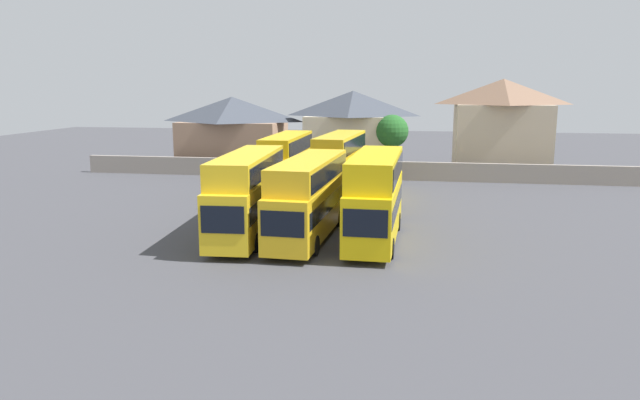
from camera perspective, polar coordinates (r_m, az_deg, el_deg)
name	(u,v)px	position (r m, az deg, el deg)	size (l,w,h in m)	color
ground	(348,188)	(52.28, 2.72, 1.16)	(140.00, 140.00, 0.00)	#424247
depot_boundary_wall	(355,170)	(57.50, 3.38, 2.96)	(56.00, 0.50, 1.80)	gray
bus_1	(247,190)	(35.24, -7.08, 0.93)	(3.24, 11.28, 5.00)	yellow
bus_2	(309,194)	(34.64, -1.10, 0.62)	(3.09, 11.51, 4.76)	yellow
bus_3	(375,193)	(33.84, 5.42, 0.66)	(2.78, 10.29, 5.13)	yellow
bus_4	(287,162)	(48.49, -3.26, 3.75)	(2.61, 10.85, 5.02)	yellow
bus_5	(340,162)	(47.70, 1.94, 3.72)	(3.23, 10.84, 5.13)	gold
bus_6	(381,174)	(47.20, 5.93, 2.53)	(3.15, 11.68, 3.54)	yellow
house_terrace_left	(233,132)	(65.72, -8.50, 6.58)	(11.42, 7.68, 7.83)	#9E7A60
house_terrace_centre	(353,131)	(62.40, 3.21, 6.76)	(10.05, 6.76, 8.49)	beige
house_terrace_right	(501,126)	(63.66, 17.25, 6.93)	(9.79, 7.34, 9.71)	#C6B293
tree_left_of_lot	(392,132)	(59.34, 7.03, 6.62)	(3.28, 3.28, 6.18)	brown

